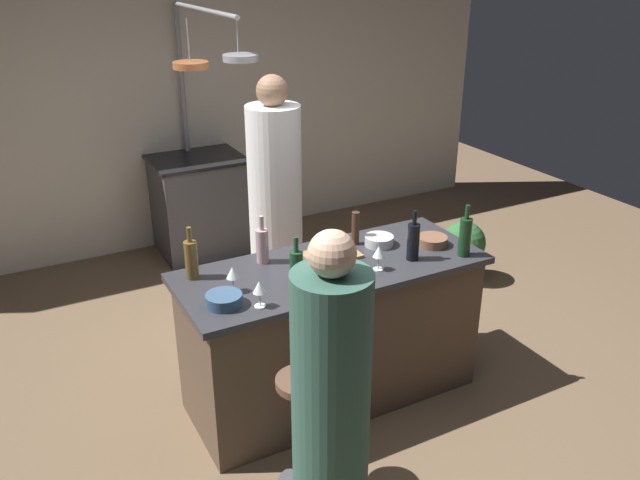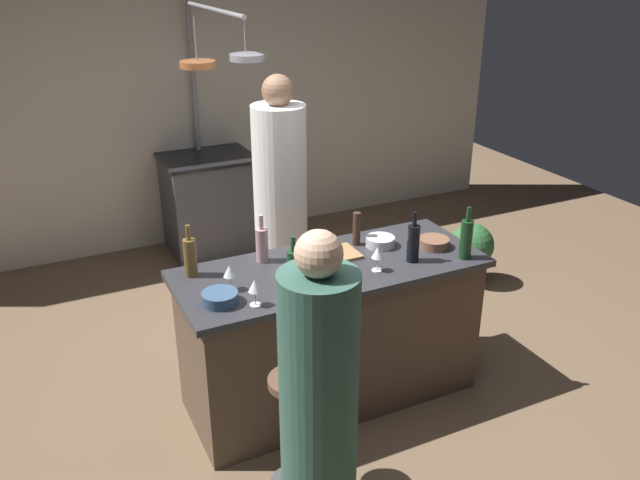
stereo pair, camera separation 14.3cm
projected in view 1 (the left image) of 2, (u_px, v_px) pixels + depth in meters
The scene contains 22 objects.
ground_plane at pixel (331, 393), 4.15m from camera, with size 9.00×9.00×0.00m, color brown.
back_wall at pixel (179, 102), 5.92m from camera, with size 6.40×0.16×2.60m, color beige.
kitchen_island at pixel (332, 332), 3.97m from camera, with size 1.80×0.72×0.90m.
stove_range at pixel (200, 205), 5.95m from camera, with size 0.80×0.64×0.89m.
chef at pixel (276, 211), 4.74m from camera, with size 0.38×0.38×1.81m.
bar_stool_left at pixel (303, 429), 3.28m from camera, with size 0.28×0.28×0.68m.
guest_left at pixel (331, 414), 2.82m from camera, with size 0.34×0.34×1.60m.
overhead_pot_rack at pixel (202, 83), 5.06m from camera, with size 0.60×1.44×2.17m.
potted_plant at pixel (463, 247), 5.46m from camera, with size 0.36×0.36×0.52m.
cutting_board at pixel (331, 255), 3.89m from camera, with size 0.32×0.22×0.02m, color #997047.
pepper_mill at pixel (355, 228), 4.02m from camera, with size 0.05×0.05×0.21m, color #382319.
wine_bottle_green at pixel (296, 268), 3.51m from camera, with size 0.07×0.07×0.29m.
wine_bottle_amber at pixel (191, 259), 3.60m from camera, with size 0.07×0.07×0.30m.
wine_bottle_dark at pixel (413, 241), 3.81m from camera, with size 0.07×0.07×0.31m.
wine_bottle_red at pixel (465, 236), 3.86m from camera, with size 0.07×0.07×0.32m.
wine_bottle_rose at pixel (262, 245), 3.78m from camera, with size 0.07×0.07×0.29m.
wine_glass_near_right_guest at pixel (259, 288), 3.31m from camera, with size 0.07×0.07×0.15m.
wine_glass_near_left_guest at pixel (233, 274), 3.45m from camera, with size 0.07×0.07×0.15m.
wine_glass_by_chef at pixel (379, 253), 3.69m from camera, with size 0.07×0.07×0.15m.
mixing_bowl_blue at pixel (224, 300), 3.35m from camera, with size 0.19×0.19×0.06m, color #334C6B.
mixing_bowl_wooden at pixel (432, 241), 4.03m from camera, with size 0.19×0.19×0.06m, color brown.
mixing_bowl_steel at pixel (379, 241), 4.03m from camera, with size 0.18×0.18×0.06m, color #B7B7BC.
Camera 1 is at (-1.67, -2.97, 2.57)m, focal length 37.01 mm.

